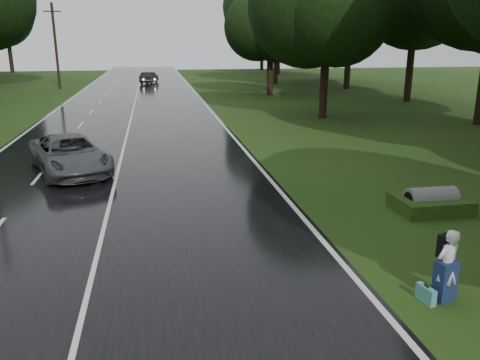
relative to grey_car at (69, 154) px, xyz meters
name	(u,v)px	position (x,y,z in m)	size (l,w,h in m)	color
ground	(97,258)	(1.85, -8.34, -0.78)	(160.00, 160.00, 0.00)	#223D12
road	(130,124)	(1.85, 11.66, -0.76)	(12.00, 140.00, 0.04)	black
lane_center	(130,124)	(1.85, 11.66, -0.73)	(0.12, 140.00, 0.01)	silver
grey_car	(69,154)	(0.00, 0.00, 0.00)	(2.45, 5.32, 1.48)	#484B4D
far_car	(149,78)	(3.04, 42.38, -0.06)	(1.44, 4.13, 1.36)	black
hitchhiker	(447,268)	(9.10, -11.63, -0.06)	(0.65, 0.62, 1.55)	silver
suitcase	(426,294)	(8.68, -11.66, -0.61)	(0.14, 0.48, 0.34)	teal
culvert	(430,211)	(11.80, -6.64, -0.78)	(0.77, 0.77, 1.54)	slate
utility_pole_far	(60,89)	(-6.65, 36.80, -0.78)	(1.80, 0.28, 9.01)	black
tree_right_d	(322,118)	(14.85, 11.95, -0.78)	(8.21, 8.21, 12.82)	black
tree_right_e	(270,95)	(14.74, 26.99, -0.78)	(7.58, 7.58, 11.84)	black
tree_right_f	(275,84)	(18.41, 39.22, -0.78)	(10.11, 10.11, 15.80)	black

